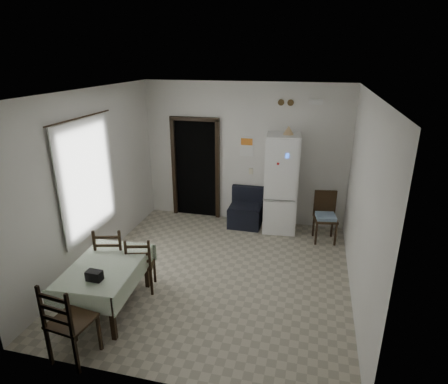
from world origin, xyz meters
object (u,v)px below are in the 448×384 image
corner_chair (326,218)px  dining_table (108,286)px  dining_chair_far_left (113,255)px  navy_seat (245,208)px  dining_chair_near_head (71,320)px  fridge (281,184)px  dining_chair_far_right (141,263)px

corner_chair → dining_table: corner_chair is taller
corner_chair → dining_chair_far_left: bearing=-153.5°
navy_seat → dining_table: navy_seat is taller
navy_seat → dining_chair_far_left: size_ratio=0.78×
corner_chair → dining_chair_far_left: (-3.17, -2.27, 0.03)m
corner_chair → dining_table: (-2.96, -2.82, -0.13)m
dining_table → dining_chair_near_head: bearing=-87.7°
fridge → corner_chair: fridge is taller
corner_chair → navy_seat: bearing=159.8°
dining_chair_far_left → dining_chair_near_head: (0.31, -1.48, 0.03)m
dining_chair_far_right → dining_chair_near_head: (-0.16, -1.47, 0.08)m
navy_seat → corner_chair: corner_chair is taller
fridge → dining_chair_far_left: bearing=-136.0°
dining_table → dining_chair_far_right: 0.61m
fridge → corner_chair: bearing=-24.0°
dining_chair_far_right → dining_chair_far_left: bearing=-17.3°
dining_table → dining_chair_far_left: (-0.21, 0.55, 0.16)m
fridge → corner_chair: size_ratio=2.05×
fridge → dining_chair_near_head: (-1.97, -4.06, -0.45)m
dining_chair_far_left → dining_table: bearing=96.7°
corner_chair → dining_chair_far_right: (-2.70, -2.28, -0.03)m
fridge → dining_chair_near_head: size_ratio=1.85×
dining_chair_far_left → navy_seat: bearing=-135.4°
dining_table → dining_chair_far_right: (0.26, 0.54, 0.10)m
navy_seat → dining_chair_near_head: size_ratio=0.75×
dining_table → dining_chair_near_head: dining_chair_near_head is taller
fridge → navy_seat: (-0.71, -0.00, -0.59)m
navy_seat → corner_chair: size_ratio=0.83×
dining_table → dining_chair_near_head: size_ratio=1.26×
dining_chair_far_right → corner_chair: bearing=-155.6°
dining_table → navy_seat: bearing=62.7°
navy_seat → dining_table: size_ratio=0.59×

